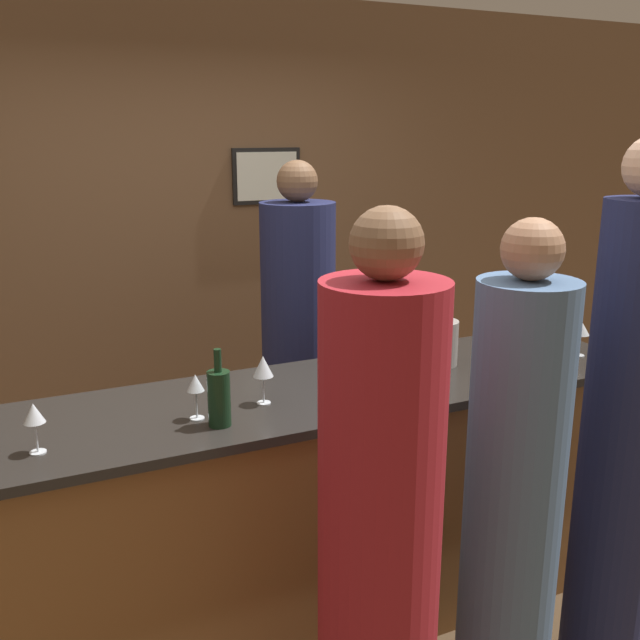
% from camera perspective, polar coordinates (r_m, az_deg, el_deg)
% --- Properties ---
extents(ground_plane, '(14.00, 14.00, 0.00)m').
position_cam_1_polar(ground_plane, '(3.29, -1.78, -23.04)').
color(ground_plane, '#4C3823').
extents(back_wall, '(8.00, 0.08, 2.80)m').
position_cam_1_polar(back_wall, '(4.39, -11.53, 6.50)').
color(back_wall, brown).
rests_on(back_wall, ground_plane).
extents(bar_counter, '(3.04, 0.70, 1.04)m').
position_cam_1_polar(bar_counter, '(3.00, -1.87, -15.14)').
color(bar_counter, brown).
rests_on(bar_counter, ground_plane).
extents(bartender, '(0.38, 0.38, 1.89)m').
position_cam_1_polar(bartender, '(3.70, -1.72, -3.17)').
color(bartender, '#1E234C').
rests_on(bartender, ground_plane).
extents(guest_0, '(0.32, 0.32, 1.78)m').
position_cam_1_polar(guest_0, '(2.51, 15.15, -14.12)').
color(guest_0, '#4C6B93').
rests_on(guest_0, ground_plane).
extents(guest_1, '(0.29, 0.29, 2.02)m').
position_cam_1_polar(guest_1, '(2.78, 23.08, -8.84)').
color(guest_1, '#1E234C').
rests_on(guest_1, ground_plane).
extents(guest_2, '(0.36, 0.36, 1.84)m').
position_cam_1_polar(guest_2, '(2.19, 4.76, -17.52)').
color(guest_2, maroon).
rests_on(guest_2, ground_plane).
extents(wine_bottle_0, '(0.08, 0.08, 0.27)m').
position_cam_1_polar(wine_bottle_0, '(2.47, -8.08, -6.12)').
color(wine_bottle_0, black).
rests_on(wine_bottle_0, bar_counter).
extents(ice_bucket, '(0.17, 0.17, 0.19)m').
position_cam_1_polar(ice_bucket, '(3.12, 9.42, -1.78)').
color(ice_bucket, '#9E9993').
rests_on(ice_bucket, bar_counter).
extents(wine_glass_0, '(0.07, 0.07, 0.17)m').
position_cam_1_polar(wine_glass_0, '(2.40, -21.91, -7.08)').
color(wine_glass_0, silver).
rests_on(wine_glass_0, bar_counter).
extents(wine_glass_1, '(0.06, 0.06, 0.15)m').
position_cam_1_polar(wine_glass_1, '(2.52, 3.30, -5.17)').
color(wine_glass_1, silver).
rests_on(wine_glass_1, bar_counter).
extents(wine_glass_2, '(0.08, 0.08, 0.19)m').
position_cam_1_polar(wine_glass_2, '(2.62, -4.58, -3.81)').
color(wine_glass_2, silver).
rests_on(wine_glass_2, bar_counter).
extents(wine_glass_3, '(0.06, 0.06, 0.17)m').
position_cam_1_polar(wine_glass_3, '(2.52, -9.93, -5.15)').
color(wine_glass_3, silver).
rests_on(wine_glass_3, bar_counter).
extents(wine_glass_4, '(0.07, 0.07, 0.16)m').
position_cam_1_polar(wine_glass_4, '(3.18, 18.38, -1.53)').
color(wine_glass_4, silver).
rests_on(wine_glass_4, bar_counter).
extents(wine_glass_5, '(0.08, 0.08, 0.16)m').
position_cam_1_polar(wine_glass_5, '(3.38, 20.15, -0.68)').
color(wine_glass_5, silver).
rests_on(wine_glass_5, bar_counter).
extents(wine_glass_6, '(0.08, 0.08, 0.14)m').
position_cam_1_polar(wine_glass_6, '(3.25, 16.29, -1.26)').
color(wine_glass_6, silver).
rests_on(wine_glass_6, bar_counter).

